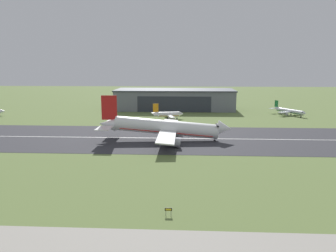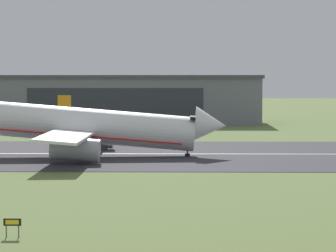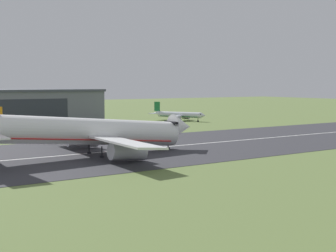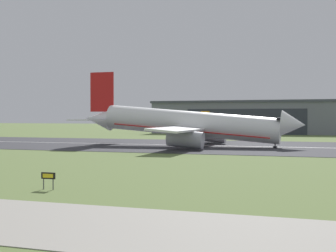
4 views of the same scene
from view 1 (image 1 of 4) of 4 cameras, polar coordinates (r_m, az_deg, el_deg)
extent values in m
plane|color=olive|center=(80.12, -9.69, -10.56)|extent=(738.85, 738.85, 0.00)
cube|color=#333338|center=(130.88, -4.59, -2.08)|extent=(498.85, 48.81, 0.06)
cube|color=silver|center=(130.87, -4.59, -2.07)|extent=(448.97, 0.70, 0.01)
cube|color=gray|center=(58.17, -15.39, -19.38)|extent=(374.14, 11.30, 0.05)
cube|color=slate|center=(214.23, 1.19, 4.55)|extent=(75.50, 27.18, 12.14)
cube|color=#424751|center=(213.64, 1.20, 6.28)|extent=(76.50, 28.18, 0.90)
cube|color=#2D333D|center=(200.82, 1.07, 3.79)|extent=(45.30, 0.12, 9.71)
cylinder|color=white|center=(125.31, -0.27, -0.24)|extent=(39.66, 5.64, 8.63)
cone|color=white|center=(125.97, 9.84, -0.34)|extent=(5.41, 5.53, 5.89)
cone|color=white|center=(128.54, -10.55, 0.31)|extent=(7.01, 4.99, 5.48)
cube|color=black|center=(125.48, 8.62, 0.17)|extent=(1.15, 4.69, 0.53)
cube|color=red|center=(125.61, -0.27, -0.91)|extent=(35.32, 5.35, 3.01)
cube|color=white|center=(112.81, -0.26, -1.96)|extent=(6.19, 20.40, 0.88)
cylinder|color=#A8A8B2|center=(114.77, 0.40, -2.74)|extent=(7.43, 3.44, 3.98)
cube|color=white|center=(138.16, 0.38, 0.38)|extent=(6.19, 20.40, 0.88)
cylinder|color=#A8A8B2|center=(136.87, 0.86, -0.56)|extent=(7.43, 3.44, 3.98)
cube|color=red|center=(127.33, -10.21, 3.16)|extent=(6.00, 0.30, 9.38)
cube|color=white|center=(121.78, -11.04, -0.36)|extent=(5.28, 8.46, 0.24)
cube|color=white|center=(135.13, -9.61, 0.77)|extent=(5.28, 8.46, 0.24)
cylinder|color=black|center=(126.39, 8.13, -2.08)|extent=(0.24, 0.24, 2.38)
cylinder|color=black|center=(126.61, 8.12, -2.51)|extent=(0.84, 0.84, 0.44)
cylinder|color=black|center=(122.88, -0.22, -2.34)|extent=(0.24, 0.24, 2.38)
cylinder|color=black|center=(123.10, -0.22, -2.78)|extent=(0.84, 0.84, 0.44)
cylinder|color=black|center=(129.33, -0.05, -1.68)|extent=(0.24, 0.24, 2.38)
cylinder|color=black|center=(129.54, -0.05, -2.10)|extent=(0.84, 0.84, 0.44)
cone|color=white|center=(209.52, -26.78, 2.30)|extent=(2.74, 2.90, 2.36)
cube|color=black|center=(209.71, -27.10, 2.41)|extent=(1.66, 2.25, 0.44)
cylinder|color=silver|center=(201.25, 20.41, 2.48)|extent=(11.51, 17.40, 2.32)
cone|color=silver|center=(194.47, 22.68, 2.06)|extent=(3.06, 2.98, 2.32)
cone|color=silver|center=(208.52, 18.23, 2.99)|extent=(3.21, 3.46, 2.09)
cube|color=black|center=(195.13, 22.43, 2.24)|extent=(2.26, 1.95, 0.44)
cube|color=#1E7238|center=(201.33, 20.40, 2.30)|extent=(10.46, 15.72, 0.20)
cube|color=silver|center=(197.62, 19.57, 2.28)|extent=(7.51, 6.01, 0.40)
cylinder|color=#A8A8B2|center=(197.78, 19.78, 1.98)|extent=(2.77, 3.33, 1.44)
cube|color=silver|center=(204.53, 21.37, 2.42)|extent=(7.51, 6.01, 0.40)
cylinder|color=#A8A8B2|center=(203.86, 21.36, 2.12)|extent=(2.77, 3.33, 1.44)
cube|color=#1E7238|center=(207.91, 18.36, 3.72)|extent=(1.52, 2.32, 3.95)
cube|color=silver|center=(206.44, 17.66, 2.93)|extent=(4.18, 3.70, 0.24)
cube|color=silver|center=(210.61, 18.80, 3.01)|extent=(4.18, 3.70, 0.24)
cylinder|color=black|center=(196.15, 22.14, 1.62)|extent=(0.24, 0.24, 1.40)
cylinder|color=black|center=(196.22, 22.13, 1.48)|extent=(0.84, 0.84, 0.44)
cylinder|color=black|center=(200.56, 20.08, 1.94)|extent=(0.24, 0.24, 1.40)
cylinder|color=black|center=(200.62, 20.07, 1.80)|extent=(0.84, 0.84, 0.44)
cylinder|color=black|center=(202.60, 20.62, 1.98)|extent=(0.24, 0.24, 1.40)
cylinder|color=black|center=(202.67, 20.61, 1.85)|extent=(0.84, 0.84, 0.44)
cylinder|color=white|center=(175.23, 0.10, 2.06)|extent=(11.97, 5.46, 2.67)
cone|color=white|center=(176.74, 2.34, 2.13)|extent=(2.99, 3.18, 2.67)
cone|color=white|center=(173.86, -2.31, 2.15)|extent=(3.70, 3.12, 2.40)
cube|color=black|center=(176.35, 1.92, 2.29)|extent=(1.63, 2.47, 0.44)
cube|color=orange|center=(175.34, 0.10, 1.83)|extent=(10.81, 5.05, 0.20)
cube|color=white|center=(170.02, 0.54, 1.64)|extent=(4.06, 8.59, 0.40)
cylinder|color=#A8A8B2|center=(170.92, 0.63, 1.32)|extent=(3.77, 2.46, 1.66)
cube|color=white|center=(180.68, -0.17, 2.17)|extent=(4.06, 8.59, 0.40)
cylinder|color=#A8A8B2|center=(180.27, 0.00, 1.81)|extent=(3.77, 2.46, 1.66)
cube|color=orange|center=(173.50, -2.16, 3.17)|extent=(2.89, 0.99, 4.54)
cube|color=white|center=(170.58, -2.10, 1.96)|extent=(3.47, 4.59, 0.24)
cube|color=white|center=(177.19, -2.45, 2.28)|extent=(3.47, 4.59, 0.24)
cylinder|color=black|center=(176.50, 1.57, 1.47)|extent=(0.24, 0.24, 1.33)
cylinder|color=black|center=(176.57, 1.57, 1.32)|extent=(0.84, 0.84, 0.44)
cylinder|color=black|center=(173.93, 0.12, 1.33)|extent=(0.24, 0.24, 1.33)
cylinder|color=black|center=(174.01, 0.12, 1.19)|extent=(0.84, 0.84, 0.44)
cylinder|color=black|center=(177.04, -0.09, 1.50)|extent=(0.24, 0.24, 1.33)
cylinder|color=black|center=(177.11, -0.09, 1.36)|extent=(0.84, 0.84, 0.44)
cylinder|color=#4C4C51|center=(65.53, -0.38, -14.93)|extent=(0.10, 0.10, 0.97)
cylinder|color=#4C4C51|center=(65.48, 0.53, -14.95)|extent=(0.10, 0.10, 0.97)
cube|color=black|center=(65.17, 0.07, -14.31)|extent=(1.43, 0.12, 0.60)
cube|color=yellow|center=(65.11, 0.07, -14.34)|extent=(1.08, 0.02, 0.36)
camera|label=2|loc=(19.36, 98.31, -56.90)|focal=85.00mm
camera|label=3|loc=(58.35, -50.52, -6.83)|focal=50.00mm
camera|label=4|loc=(37.40, 41.46, -28.56)|focal=50.00mm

